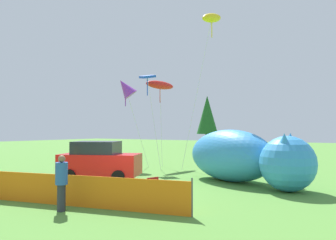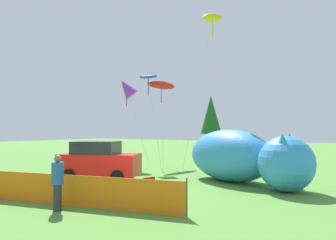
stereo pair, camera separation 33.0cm
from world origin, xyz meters
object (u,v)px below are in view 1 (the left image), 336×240
object	(u,v)px
kite_blue_box	(148,78)
kite_yellow_hero	(212,19)
parked_car	(100,161)
inflatable_cat	(242,158)
kite_red_lizard	(160,85)
folding_chair	(155,189)
spectator_in_black_shirt	(61,181)
kite_purple_delta	(126,88)

from	to	relation	value
kite_blue_box	kite_yellow_hero	xyz separation A→B (m)	(4.12, 1.50, 3.81)
parked_car	inflatable_cat	distance (m)	7.19
parked_car	kite_blue_box	world-z (taller)	kite_blue_box
kite_yellow_hero	kite_red_lizard	size ratio (longest dim) A/B	1.69
folding_chair	kite_red_lizard	distance (m)	13.73
spectator_in_black_shirt	kite_red_lizard	bearing A→B (deg)	110.31
kite_yellow_hero	kite_purple_delta	world-z (taller)	kite_yellow_hero
kite_yellow_hero	kite_purple_delta	size ratio (longest dim) A/B	1.67
parked_car	folding_chair	distance (m)	6.30
spectator_in_black_shirt	kite_red_lizard	xyz separation A→B (m)	(-4.82, 13.02, 4.91)
kite_yellow_hero	kite_red_lizard	bearing A→B (deg)	174.34
spectator_in_black_shirt	kite_yellow_hero	bearing A→B (deg)	92.10
kite_red_lizard	kite_blue_box	bearing A→B (deg)	-82.89
kite_red_lizard	parked_car	bearing A→B (deg)	-80.36
kite_blue_box	kite_yellow_hero	bearing A→B (deg)	20.00
parked_car	kite_purple_delta	distance (m)	7.41
folding_chair	spectator_in_black_shirt	world-z (taller)	spectator_in_black_shirt
spectator_in_black_shirt	kite_blue_box	xyz separation A→B (m)	(-4.58, 11.09, 5.15)
folding_chair	kite_purple_delta	bearing A→B (deg)	151.90
inflatable_cat	kite_red_lizard	xyz separation A→B (m)	(-7.89, 4.77, 4.68)
parked_car	folding_chair	size ratio (longest dim) A/B	4.80
kite_blue_box	kite_purple_delta	world-z (taller)	kite_blue_box
inflatable_cat	kite_yellow_hero	size ratio (longest dim) A/B	0.67
folding_chair	kite_yellow_hero	distance (m)	14.10
parked_car	inflatable_cat	size ratio (longest dim) A/B	0.62
spectator_in_black_shirt	kite_yellow_hero	size ratio (longest dim) A/B	0.17
kite_yellow_hero	kite_red_lizard	xyz separation A→B (m)	(-4.36, 0.43, -4.05)
folding_chair	kite_purple_delta	world-z (taller)	kite_purple_delta
folding_chair	kite_yellow_hero	bearing A→B (deg)	120.88
folding_chair	inflatable_cat	xyz separation A→B (m)	(1.07, 5.88, 0.67)
spectator_in_black_shirt	kite_red_lizard	size ratio (longest dim) A/B	0.28
parked_car	inflatable_cat	world-z (taller)	inflatable_cat
kite_purple_delta	kite_blue_box	bearing A→B (deg)	16.28
parked_car	kite_red_lizard	world-z (taller)	kite_red_lizard
folding_chair	kite_purple_delta	size ratio (longest dim) A/B	0.14
inflatable_cat	kite_yellow_hero	bearing A→B (deg)	152.88
spectator_in_black_shirt	kite_blue_box	distance (m)	13.06
parked_car	kite_purple_delta	xyz separation A→B (m)	(-2.61, 5.25, 4.53)
inflatable_cat	kite_red_lizard	world-z (taller)	kite_red_lizard
kite_purple_delta	kite_red_lizard	size ratio (longest dim) A/B	1.01
parked_car	kite_purple_delta	world-z (taller)	kite_purple_delta
kite_red_lizard	folding_chair	bearing A→B (deg)	-57.38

